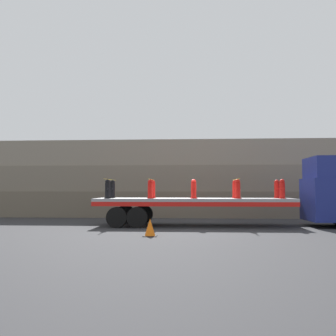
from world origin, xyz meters
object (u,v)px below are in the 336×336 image
object	(u,v)px
fire_hydrant_black_far_0	(112,189)
fire_hydrant_red_near_4	(282,189)
fire_hydrant_red_near_3	(238,189)
flatbed_trailer	(179,204)
fire_hydrant_red_far_2	(194,189)
fire_hydrant_red_far_3	(235,189)
traffic_cone	(150,228)
fire_hydrant_red_near_2	(194,189)
fire_hydrant_black_near_0	(108,189)
fire_hydrant_red_far_1	(153,189)
fire_hydrant_red_near_1	(150,189)
fire_hydrant_red_far_4	(277,189)

from	to	relation	value
fire_hydrant_black_far_0	fire_hydrant_red_near_4	bearing A→B (deg)	-7.52
fire_hydrant_black_far_0	fire_hydrant_red_near_3	size ratio (longest dim) A/B	1.00
flatbed_trailer	fire_hydrant_red_near_3	size ratio (longest dim) A/B	10.41
flatbed_trailer	fire_hydrant_red_far_2	size ratio (longest dim) A/B	10.41
fire_hydrant_red_near_3	fire_hydrant_red_far_2	bearing A→B (deg)	152.16
fire_hydrant_red_far_3	fire_hydrant_red_near_4	bearing A→B (deg)	-27.84
fire_hydrant_red_near_4	traffic_cone	bearing A→B (deg)	-148.01
fire_hydrant_red_near_3	fire_hydrant_red_far_3	bearing A→B (deg)	90.00
flatbed_trailer	fire_hydrant_black_far_0	world-z (taller)	fire_hydrant_black_far_0
fire_hydrant_red_near_2	fire_hydrant_red_near_4	xyz separation A→B (m)	(4.05, 0.00, 0.00)
flatbed_trailer	traffic_cone	distance (m)	4.26
fire_hydrant_red_far_3	traffic_cone	distance (m)	6.08
fire_hydrant_black_near_0	fire_hydrant_red_far_1	distance (m)	2.29
flatbed_trailer	traffic_cone	size ratio (longest dim) A/B	14.31
fire_hydrant_red_near_4	fire_hydrant_black_near_0	bearing A→B (deg)	180.00
fire_hydrant_red_near_1	fire_hydrant_red_near_2	bearing A→B (deg)	0.00
fire_hydrant_red_near_3	fire_hydrant_red_far_4	bearing A→B (deg)	27.84
fire_hydrant_red_near_2	fire_hydrant_black_far_0	bearing A→B (deg)	165.21
fire_hydrant_red_near_3	fire_hydrant_red_near_4	xyz separation A→B (m)	(2.03, 0.00, 0.00)
fire_hydrant_red_far_4	fire_hydrant_black_near_0	bearing A→B (deg)	-172.48
fire_hydrant_black_near_0	flatbed_trailer	bearing A→B (deg)	9.08
fire_hydrant_red_far_3	fire_hydrant_red_near_4	size ratio (longest dim) A/B	1.00
fire_hydrant_red_far_4	traffic_cone	xyz separation A→B (m)	(-5.69, -4.63, -1.44)
fire_hydrant_black_far_0	fire_hydrant_red_far_2	world-z (taller)	same
fire_hydrant_black_far_0	fire_hydrant_red_far_1	size ratio (longest dim) A/B	1.00
fire_hydrant_red_far_2	fire_hydrant_red_near_4	bearing A→B (deg)	-14.79
fire_hydrant_red_near_2	fire_hydrant_black_near_0	bearing A→B (deg)	180.00
fire_hydrant_black_far_0	fire_hydrant_red_near_2	distance (m)	4.19
flatbed_trailer	fire_hydrant_red_far_3	size ratio (longest dim) A/B	10.41
fire_hydrant_black_far_0	fire_hydrant_red_near_1	bearing A→B (deg)	-27.84
fire_hydrant_red_near_1	fire_hydrant_red_far_3	xyz separation A→B (m)	(4.05, 1.07, 0.00)
fire_hydrant_red_near_2	traffic_cone	xyz separation A→B (m)	(-1.64, -3.56, -1.44)
fire_hydrant_red_near_1	fire_hydrant_red_near_2	size ratio (longest dim) A/B	1.00
fire_hydrant_red_near_1	fire_hydrant_red_far_4	distance (m)	6.17
fire_hydrant_red_near_2	fire_hydrant_red_far_3	distance (m)	2.29
fire_hydrant_red_far_1	flatbed_trailer	bearing A→B (deg)	-22.05
fire_hydrant_red_far_2	fire_hydrant_black_far_0	bearing A→B (deg)	180.00
fire_hydrant_red_far_2	fire_hydrant_red_near_1	bearing A→B (deg)	-152.16
fire_hydrant_red_far_1	traffic_cone	distance (m)	4.86
fire_hydrant_red_far_3	fire_hydrant_red_far_4	bearing A→B (deg)	0.00
fire_hydrant_black_far_0	traffic_cone	bearing A→B (deg)	-62.46
fire_hydrant_red_near_1	fire_hydrant_red_far_2	size ratio (longest dim) A/B	1.00
fire_hydrant_red_far_1	fire_hydrant_red_near_4	bearing A→B (deg)	-9.99
fire_hydrant_black_near_0	fire_hydrant_red_far_4	size ratio (longest dim) A/B	1.00
fire_hydrant_red_near_1	fire_hydrant_red_far_1	bearing A→B (deg)	90.00
fire_hydrant_black_near_0	fire_hydrant_red_far_3	size ratio (longest dim) A/B	1.00
fire_hydrant_red_far_3	fire_hydrant_red_near_3	bearing A→B (deg)	-90.00
fire_hydrant_red_far_4	traffic_cone	distance (m)	7.48
flatbed_trailer	fire_hydrant_red_far_2	world-z (taller)	fire_hydrant_red_far_2
fire_hydrant_red_far_2	fire_hydrant_red_near_2	bearing A→B (deg)	-90.00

